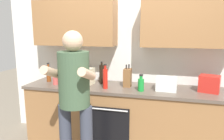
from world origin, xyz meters
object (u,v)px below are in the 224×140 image
at_px(person_standing, 74,94).
at_px(bottle_soda, 141,84).
at_px(bottle_hotsauce, 105,78).
at_px(bottle_oil, 70,77).
at_px(bottle_soy, 102,74).
at_px(grocery_bag_crisps, 209,84).
at_px(bottle_vinegar, 49,74).
at_px(knife_block, 127,78).
at_px(cup_ceramic, 55,81).
at_px(grocery_bag_rice, 85,76).
at_px(grocery_bag_produce, 167,84).

xyz_separation_m(person_standing, bottle_soda, (0.67, 0.57, 0.01)).
bearing_deg(bottle_hotsauce, bottle_oil, 165.06).
relative_size(bottle_soda, bottle_soy, 0.67).
height_order(bottle_soy, bottle_hotsauce, bottle_hotsauce).
distance_m(bottle_oil, grocery_bag_crisps, 1.91).
distance_m(bottle_vinegar, knife_block, 1.22).
bearing_deg(person_standing, knife_block, 58.61).
bearing_deg(bottle_oil, knife_block, 1.03).
xyz_separation_m(bottle_soy, bottle_vinegar, (-0.83, -0.07, -0.02)).
height_order(bottle_hotsauce, bottle_vinegar, bottle_hotsauce).
xyz_separation_m(bottle_soda, bottle_soy, (-0.60, 0.24, 0.05)).
distance_m(bottle_oil, knife_block, 0.85).
distance_m(bottle_hotsauce, cup_ceramic, 0.76).
bearing_deg(knife_block, grocery_bag_crisps, 0.16).
distance_m(bottle_oil, bottle_soy, 0.47).
distance_m(bottle_hotsauce, bottle_vinegar, 0.96).
bearing_deg(bottle_hotsauce, bottle_soda, -0.86).
distance_m(bottle_oil, bottle_hotsauce, 0.60).
xyz_separation_m(knife_block, grocery_bag_rice, (-0.62, -0.02, -0.01)).
bearing_deg(grocery_bag_crisps, knife_block, -179.84).
bearing_deg(grocery_bag_crisps, bottle_oil, -179.45).
bearing_deg(bottle_oil, grocery_bag_produce, -2.31).
relative_size(bottle_hotsauce, grocery_bag_rice, 1.41).
xyz_separation_m(cup_ceramic, grocery_bag_rice, (0.41, 0.12, 0.06)).
xyz_separation_m(knife_block, grocery_bag_crisps, (1.05, 0.00, -0.02)).
bearing_deg(cup_ceramic, bottle_soy, 18.57).
distance_m(bottle_oil, bottle_soda, 1.07).
xyz_separation_m(bottle_oil, bottle_soy, (0.46, 0.08, 0.05)).
relative_size(person_standing, grocery_bag_produce, 6.44).
height_order(bottle_vinegar, grocery_bag_rice, bottle_vinegar).
distance_m(bottle_soda, bottle_vinegar, 1.44).
height_order(bottle_oil, grocery_bag_rice, grocery_bag_rice).
bearing_deg(bottle_oil, person_standing, -61.93).
bearing_deg(knife_block, bottle_soy, 170.29).
bearing_deg(grocery_bag_rice, bottle_hotsauce, -22.75).
bearing_deg(bottle_vinegar, grocery_bag_crisps, 0.08).
distance_m(cup_ceramic, grocery_bag_produce, 1.56).
height_order(bottle_hotsauce, grocery_bag_produce, bottle_hotsauce).
height_order(person_standing, bottle_oil, person_standing).
relative_size(bottle_soy, grocery_bag_crisps, 1.36).
bearing_deg(bottle_soda, grocery_bag_rice, 169.48).
bearing_deg(bottle_vinegar, knife_block, 0.00).
distance_m(cup_ceramic, knife_block, 1.04).
height_order(bottle_hotsauce, grocery_bag_crisps, bottle_hotsauce).
xyz_separation_m(bottle_soy, grocery_bag_crisps, (1.45, -0.06, -0.04)).
bearing_deg(bottle_vinegar, cup_ceramic, -37.10).
bearing_deg(grocery_bag_crisps, bottle_hotsauce, -172.54).
xyz_separation_m(bottle_soy, grocery_bag_produce, (0.92, -0.14, -0.05)).
height_order(person_standing, grocery_bag_rice, person_standing).
bearing_deg(person_standing, grocery_bag_produce, 34.65).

